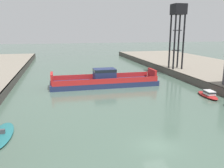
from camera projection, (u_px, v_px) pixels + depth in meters
ground_plane at (157, 146)px, 25.15m from camera, size 400.00×400.00×0.00m
chain_ferry at (105, 81)px, 51.89m from camera, size 23.49×6.23×3.84m
moored_boat_near_left at (208, 94)px, 43.33m from camera, size 2.50×6.08×1.30m
moored_boat_mid_left at (1, 135)px, 27.27m from camera, size 2.47×7.73×0.89m
crane_tower at (178, 18)px, 61.99m from camera, size 3.34×3.34×17.00m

